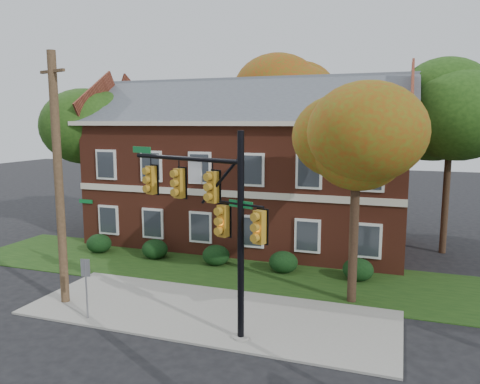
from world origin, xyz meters
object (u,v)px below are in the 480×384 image
(hedge_center, at_px, (216,255))
(sign_post, at_px, (86,279))
(hedge_left, at_px, (155,249))
(tree_right_rear, at_px, (459,104))
(hedge_far_left, at_px, (99,243))
(utility_pole, at_px, (59,180))
(apartment_building, at_px, (249,159))
(hedge_right, at_px, (283,262))
(traffic_signal, at_px, (212,209))
(tree_near_right, at_px, (363,136))
(hedge_far_right, at_px, (358,270))
(tree_far_rear, at_px, (300,99))
(tree_left_rear, at_px, (98,130))

(hedge_center, relative_size, sign_post, 0.61)
(hedge_left, distance_m, tree_right_rear, 17.74)
(hedge_far_left, distance_m, utility_pole, 8.59)
(apartment_building, height_order, hedge_right, apartment_building)
(tree_right_rear, bearing_deg, traffic_signal, -123.36)
(hedge_left, xyz_separation_m, tree_near_right, (10.72, -2.83, 6.14))
(hedge_far_right, height_order, tree_right_rear, tree_right_rear)
(apartment_building, relative_size, utility_pole, 1.91)
(utility_pole, bearing_deg, tree_far_rear, 93.79)
(tree_left_rear, height_order, utility_pole, utility_pole)
(tree_far_rear, xyz_separation_m, utility_pole, (-5.17, -19.71, -3.85))
(tree_left_rear, bearing_deg, sign_post, -56.62)
(hedge_right, relative_size, utility_pole, 0.14)
(hedge_far_left, height_order, sign_post, sign_post)
(hedge_left, distance_m, sign_post, 7.92)
(hedge_far_right, height_order, utility_pole, utility_pole)
(hedge_right, xyz_separation_m, sign_post, (-5.44, -7.69, 1.05))
(hedge_center, bearing_deg, hedge_left, 180.00)
(hedge_right, bearing_deg, apartment_building, 123.67)
(sign_post, bearing_deg, utility_pole, 137.37)
(apartment_building, height_order, tree_far_rear, tree_far_rear)
(utility_pole, bearing_deg, traffic_signal, 15.49)
(tree_left_rear, bearing_deg, tree_far_rear, 38.97)
(tree_right_rear, bearing_deg, utility_pole, -139.95)
(traffic_signal, xyz_separation_m, sign_post, (-4.65, -0.74, -2.73))
(tree_far_rear, bearing_deg, tree_right_rear, -35.00)
(tree_right_rear, bearing_deg, sign_post, -133.83)
(hedge_far_left, relative_size, traffic_signal, 0.20)
(tree_left_rear, xyz_separation_m, utility_pole, (5.91, -10.75, -1.69))
(tree_left_rear, bearing_deg, traffic_signal, -41.72)
(hedge_center, xyz_separation_m, tree_far_rear, (1.34, 13.09, 8.32))
(hedge_right, relative_size, hedge_far_right, 1.00)
(hedge_far_left, xyz_separation_m, tree_left_rear, (-2.73, 4.14, 6.16))
(hedge_right, bearing_deg, sign_post, -125.25)
(tree_far_rear, bearing_deg, traffic_signal, -86.09)
(apartment_building, relative_size, sign_post, 8.13)
(sign_post, bearing_deg, tree_left_rear, 110.46)
(sign_post, bearing_deg, hedge_center, 62.95)
(hedge_far_left, distance_m, traffic_signal, 12.53)
(tree_near_right, xyz_separation_m, tree_right_rear, (4.09, 8.95, 1.45))
(tree_left_rear, bearing_deg, hedge_far_left, -56.58)
(hedge_far_left, relative_size, tree_far_rear, 0.12)
(hedge_left, xyz_separation_m, sign_post, (1.56, -7.69, 1.05))
(hedge_left, relative_size, tree_right_rear, 0.13)
(tree_near_right, distance_m, utility_pole, 11.80)
(hedge_left, xyz_separation_m, traffic_signal, (6.21, -6.96, 3.78))
(hedge_right, relative_size, tree_left_rear, 0.16)
(tree_right_rear, height_order, tree_far_rear, tree_far_rear)
(apartment_building, distance_m, hedge_right, 7.73)
(hedge_center, bearing_deg, tree_left_rear, 156.96)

